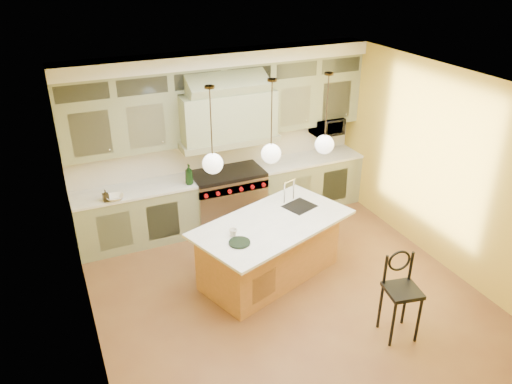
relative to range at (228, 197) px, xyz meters
name	(u,v)px	position (x,y,z in m)	size (l,w,h in m)	color
floor	(284,292)	(0.00, -2.14, -0.49)	(5.00, 5.00, 0.00)	brown
ceiling	(291,87)	(0.00, -2.14, 2.41)	(5.00, 5.00, 0.00)	white
wall_back	(219,137)	(0.00, 0.36, 0.96)	(5.00, 5.00, 0.00)	gold
wall_front	(421,324)	(0.00, -4.64, 0.96)	(5.00, 5.00, 0.00)	gold
wall_left	(81,244)	(-2.50, -2.14, 0.96)	(5.00, 5.00, 0.00)	gold
wall_right	(441,168)	(2.50, -2.14, 0.96)	(5.00, 5.00, 0.00)	gold
back_cabinetry	(224,143)	(0.00, 0.09, 0.94)	(5.00, 0.77, 2.90)	gray
range	(228,197)	(0.00, 0.00, 0.00)	(1.20, 0.74, 0.96)	silver
kitchen_island	(270,248)	(-0.01, -1.69, -0.01)	(2.48, 1.85, 1.35)	olive
counter_stool	(401,291)	(0.91, -3.41, 0.15)	(0.46, 0.46, 1.12)	black
microwave	(327,126)	(1.95, 0.11, 0.96)	(0.54, 0.37, 0.30)	black
oil_bottle_a	(189,174)	(-0.70, -0.16, 0.62)	(0.13, 0.13, 0.33)	black
oil_bottle_b	(106,196)	(-2.00, -0.22, 0.55)	(0.08, 0.08, 0.18)	black
fruit_bowl	(115,198)	(-1.87, -0.22, 0.49)	(0.26, 0.26, 0.06)	white
cup	(233,233)	(-0.63, -1.86, 0.48)	(0.11, 0.11, 0.10)	silver
pendant_left	(213,161)	(-0.82, -1.69, 1.46)	(0.26, 0.26, 1.11)	#2D2319
pendant_center	(271,151)	(-0.02, -1.69, 1.46)	(0.26, 0.26, 1.11)	#2D2319
pendant_right	(325,142)	(0.78, -1.69, 1.46)	(0.26, 0.26, 1.11)	#2D2319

